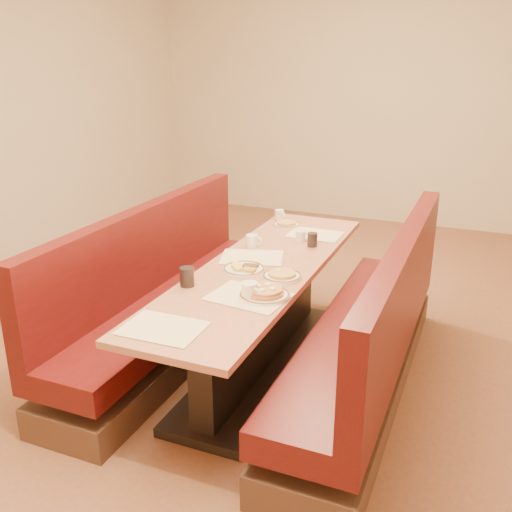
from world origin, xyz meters
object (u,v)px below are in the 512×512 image
at_px(booth_right, 370,340).
at_px(coffee_mug_b, 252,241).
at_px(pancake_plate, 265,293).
at_px(soda_tumbler_near, 187,277).
at_px(soda_tumbler_mid, 312,240).
at_px(eggs_plate, 243,268).
at_px(coffee_mug_d, 280,215).
at_px(booth_left, 167,303).
at_px(diner_table, 262,319).
at_px(coffee_mug_c, 301,236).
at_px(coffee_mug_a, 250,291).

height_order(booth_right, coffee_mug_b, booth_right).
bearing_deg(pancake_plate, coffee_mug_b, 117.60).
height_order(soda_tumbler_near, soda_tumbler_mid, soda_tumbler_near).
distance_m(eggs_plate, coffee_mug_d, 1.21).
height_order(booth_left, soda_tumbler_mid, booth_left).
bearing_deg(diner_table, coffee_mug_b, 122.14).
bearing_deg(pancake_plate, coffee_mug_d, 107.50).
bearing_deg(booth_right, booth_left, 180.00).
height_order(diner_table, coffee_mug_c, coffee_mug_c).
bearing_deg(diner_table, coffee_mug_c, 83.19).
bearing_deg(soda_tumbler_mid, coffee_mug_d, 129.17).
bearing_deg(soda_tumbler_near, coffee_mug_c, 71.80).
distance_m(pancake_plate, coffee_mug_d, 1.60).
height_order(coffee_mug_a, coffee_mug_b, coffee_mug_a).
xyz_separation_m(booth_right, pancake_plate, (-0.53, -0.45, 0.41)).
height_order(pancake_plate, soda_tumbler_mid, soda_tumbler_mid).
distance_m(eggs_plate, coffee_mug_a, 0.45).
bearing_deg(coffee_mug_d, eggs_plate, -57.12).
distance_m(coffee_mug_c, soda_tumbler_mid, 0.14).
height_order(pancake_plate, coffee_mug_d, coffee_mug_d).
bearing_deg(booth_right, coffee_mug_c, 138.54).
xyz_separation_m(coffee_mug_b, coffee_mug_c, (0.28, 0.26, -0.01)).
relative_size(coffee_mug_c, soda_tumbler_near, 0.86).
distance_m(diner_table, coffee_mug_a, 0.68).
bearing_deg(coffee_mug_d, booth_left, -89.81).
distance_m(booth_left, pancake_plate, 1.12).
height_order(booth_right, pancake_plate, booth_right).
bearing_deg(pancake_plate, coffee_mug_c, 97.28).
relative_size(booth_right, coffee_mug_d, 24.31).
height_order(coffee_mug_a, coffee_mug_d, coffee_mug_a).
distance_m(booth_right, coffee_mug_c, 0.98).
height_order(eggs_plate, coffee_mug_b, coffee_mug_b).
bearing_deg(coffee_mug_c, booth_right, -64.12).
bearing_deg(booth_left, coffee_mug_c, 36.11).
height_order(booth_right, coffee_mug_a, booth_right).
bearing_deg(coffee_mug_d, diner_table, -52.18).
xyz_separation_m(coffee_mug_a, coffee_mug_c, (-0.07, 1.10, -0.01)).
bearing_deg(coffee_mug_a, soda_tumbler_near, -160.54).
height_order(coffee_mug_d, soda_tumbler_near, soda_tumbler_near).
xyz_separation_m(diner_table, coffee_mug_c, (0.07, 0.59, 0.42)).
distance_m(diner_table, coffee_mug_b, 0.57).
bearing_deg(booth_left, soda_tumbler_near, -46.63).
bearing_deg(soda_tumbler_mid, pancake_plate, -88.67).
bearing_deg(coffee_mug_b, coffee_mug_c, 23.77).
height_order(diner_table, coffee_mug_a, coffee_mug_a).
bearing_deg(pancake_plate, coffee_mug_a, -137.32).
relative_size(pancake_plate, soda_tumbler_mid, 2.92).
xyz_separation_m(booth_right, coffee_mug_c, (-0.66, 0.59, 0.43)).
xyz_separation_m(eggs_plate, coffee_mug_c, (0.15, 0.71, 0.02)).
relative_size(booth_left, coffee_mug_b, 21.50).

